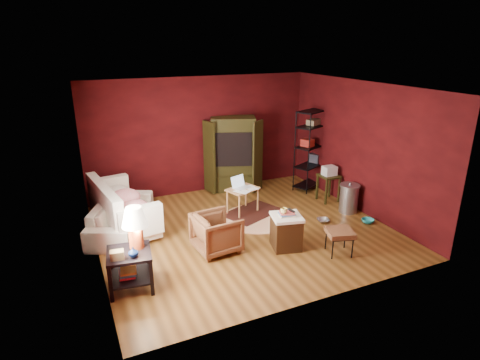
% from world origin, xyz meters
% --- Properties ---
extents(room, '(5.54, 5.04, 2.84)m').
position_xyz_m(room, '(-0.04, -0.01, 1.40)').
color(room, brown).
rests_on(room, ground).
extents(sofa, '(1.44, 2.17, 0.82)m').
position_xyz_m(sofa, '(-2.19, 1.08, 0.41)').
color(sofa, white).
rests_on(sofa, ground).
extents(armchair, '(0.76, 0.80, 0.76)m').
position_xyz_m(armchair, '(-0.78, -0.52, 0.38)').
color(armchair, black).
rests_on(armchair, ground).
extents(pet_bowl_steel, '(0.26, 0.14, 0.25)m').
position_xyz_m(pet_bowl_steel, '(1.67, -0.32, 0.13)').
color(pet_bowl_steel, silver).
rests_on(pet_bowl_steel, ground).
extents(pet_bowl_turquoise, '(0.26, 0.09, 0.26)m').
position_xyz_m(pet_bowl_turquoise, '(2.48, -0.74, 0.13)').
color(pet_bowl_turquoise, teal).
rests_on(pet_bowl_turquoise, ground).
extents(vase, '(0.16, 0.16, 0.15)m').
position_xyz_m(vase, '(-2.34, -1.22, 0.68)').
color(vase, '#0C1A3E').
rests_on(vase, side_table).
extents(mug, '(0.13, 0.10, 0.12)m').
position_xyz_m(mug, '(0.32, -0.96, 0.77)').
color(mug, '#EEDD74').
rests_on(mug, hamper).
extents(side_table, '(0.72, 0.72, 1.27)m').
position_xyz_m(side_table, '(-2.31, -1.01, 0.76)').
color(side_table, black).
rests_on(side_table, ground).
extents(sofa_cushions, '(1.15, 2.22, 0.89)m').
position_xyz_m(sofa_cushions, '(-2.19, 1.10, 0.44)').
color(sofa_cushions, white).
rests_on(sofa_cushions, sofa).
extents(hamper, '(0.63, 0.63, 0.73)m').
position_xyz_m(hamper, '(0.40, -0.94, 0.33)').
color(hamper, '#3F220E').
rests_on(hamper, ground).
extents(footstool, '(0.56, 0.56, 0.46)m').
position_xyz_m(footstool, '(1.15, -1.51, 0.39)').
color(footstool, black).
rests_on(footstool, ground).
extents(rug_round, '(1.54, 1.54, 0.01)m').
position_xyz_m(rug_round, '(0.50, 0.40, 0.01)').
color(rug_round, white).
rests_on(rug_round, ground).
extents(rug_oriental, '(1.43, 1.21, 0.01)m').
position_xyz_m(rug_oriental, '(0.52, 0.70, 0.02)').
color(rug_oriental, '#491B13').
rests_on(rug_oriental, ground).
extents(laptop_desk, '(0.77, 0.67, 0.81)m').
position_xyz_m(laptop_desk, '(0.34, 0.82, 0.50)').
color(laptop_desk, tan).
rests_on(laptop_desk, ground).
extents(tv_armoire, '(1.36, 1.06, 1.84)m').
position_xyz_m(tv_armoire, '(0.72, 2.20, 0.96)').
color(tv_armoire, black).
rests_on(tv_armoire, ground).
extents(wire_shelving, '(1.06, 0.79, 1.99)m').
position_xyz_m(wire_shelving, '(2.58, 1.55, 1.09)').
color(wire_shelving, black).
rests_on(wire_shelving, ground).
extents(small_stand, '(0.42, 0.42, 0.85)m').
position_xyz_m(small_stand, '(2.45, 0.61, 0.63)').
color(small_stand, black).
rests_on(small_stand, ground).
extents(trash_can, '(0.48, 0.48, 0.68)m').
position_xyz_m(trash_can, '(2.47, -0.11, 0.32)').
color(trash_can, '#A2A2AA').
rests_on(trash_can, ground).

